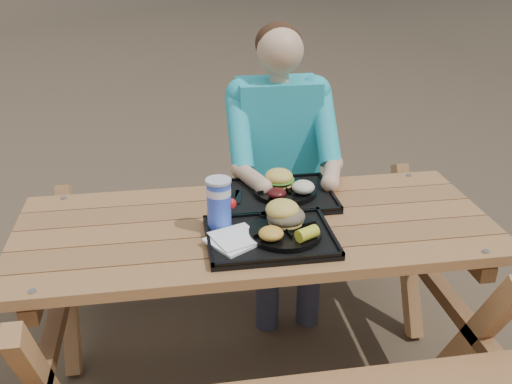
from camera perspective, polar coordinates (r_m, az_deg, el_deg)
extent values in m
plane|color=#999999|center=(2.60, 0.00, -17.84)|extent=(60.00, 60.00, 0.00)
cube|color=black|center=(2.04, 1.38, -4.62)|extent=(0.45, 0.35, 0.02)
cube|color=black|center=(2.34, 2.23, -0.48)|extent=(0.45, 0.35, 0.02)
cylinder|color=black|center=(2.04, 2.94, -4.08)|extent=(0.26, 0.26, 0.02)
cylinder|color=black|center=(2.35, 2.91, 0.11)|extent=(0.26, 0.26, 0.02)
cube|color=white|center=(1.99, -2.26, -4.80)|extent=(0.22, 0.22, 0.02)
cylinder|color=blue|center=(2.06, -3.72, -1.25)|extent=(0.09, 0.09, 0.18)
cylinder|color=black|center=(2.14, 0.97, -2.47)|extent=(0.04, 0.04, 0.03)
cylinder|color=#F5A61B|center=(2.15, 2.46, -2.31)|extent=(0.05, 0.05, 0.03)
ellipsoid|color=gold|center=(1.96, 1.53, -4.17)|extent=(0.09, 0.09, 0.04)
cube|color=black|center=(2.32, -1.80, -0.43)|extent=(0.05, 0.14, 0.01)
ellipsoid|color=#430D0D|center=(2.27, 2.07, -0.10)|extent=(0.08, 0.08, 0.04)
ellipsoid|color=beige|center=(2.30, 4.74, 0.50)|extent=(0.09, 0.09, 0.05)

